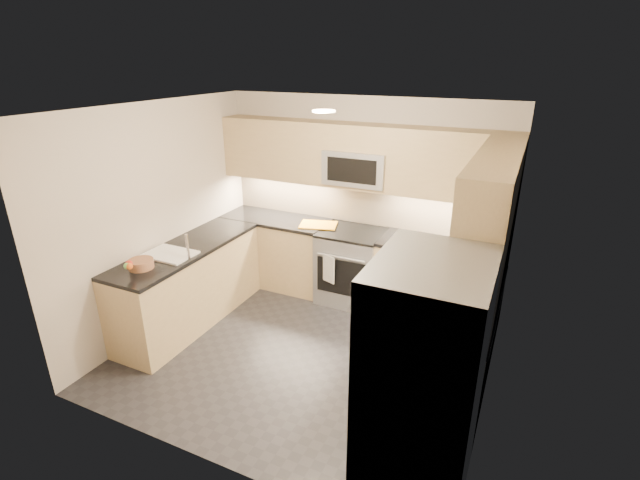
{
  "coord_description": "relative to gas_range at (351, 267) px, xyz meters",
  "views": [
    {
      "loc": [
        1.89,
        -3.68,
        2.93
      ],
      "look_at": [
        0.0,
        0.35,
        1.15
      ],
      "focal_mm": 26.0,
      "sensor_mm": 36.0,
      "label": 1
    }
  ],
  "objects": [
    {
      "name": "wall_back",
      "position": [
        0.0,
        0.32,
        0.79
      ],
      "size": [
        3.6,
        0.02,
        2.5
      ],
      "primitive_type": "cube",
      "color": "#BCB1A4",
      "rests_on": "floor"
    },
    {
      "name": "upper_cab_back",
      "position": [
        0.0,
        0.15,
        1.37
      ],
      "size": [
        3.6,
        0.35,
        0.75
      ],
      "primitive_type": "cube",
      "color": "tan",
      "rests_on": "wall_back"
    },
    {
      "name": "oven_handle",
      "position": [
        0.0,
        -0.35,
        0.26
      ],
      "size": [
        0.6,
        0.02,
        0.02
      ],
      "primitive_type": "cylinder",
      "rotation": [
        0.0,
        1.57,
        0.0
      ],
      "color": "#B2B5BA",
      "rests_on": "gas_range"
    },
    {
      "name": "fridge_handle_left",
      "position": [
        1.08,
        -2.61,
        0.49
      ],
      "size": [
        0.02,
        0.02,
        1.2
      ],
      "primitive_type": "cylinder",
      "color": "#B2B5BA",
      "rests_on": "refrigerator"
    },
    {
      "name": "oven_door_glass",
      "position": [
        0.0,
        -0.33,
        -0.01
      ],
      "size": [
        0.62,
        0.02,
        0.45
      ],
      "primitive_type": "cube",
      "color": "black",
      "rests_on": "gas_range"
    },
    {
      "name": "sink_basin",
      "position": [
        -1.5,
        -1.53,
        0.42
      ],
      "size": [
        0.52,
        0.38,
        0.16
      ],
      "primitive_type": "cube",
      "color": "white",
      "rests_on": "base_cab_peninsula"
    },
    {
      "name": "floor",
      "position": [
        0.0,
        -1.28,
        -0.46
      ],
      "size": [
        3.6,
        3.2,
        0.0
      ],
      "primitive_type": "cube",
      "color": "#242329",
      "rests_on": "ground"
    },
    {
      "name": "backsplash_back",
      "position": [
        0.0,
        0.32,
        0.74
      ],
      "size": [
        3.6,
        0.01,
        0.51
      ],
      "primitive_type": "cube",
      "color": "tan",
      "rests_on": "wall_back"
    },
    {
      "name": "base_cab_back_left",
      "position": [
        -1.09,
        0.02,
        -0.01
      ],
      "size": [
        1.42,
        0.6,
        0.9
      ],
      "primitive_type": "cube",
      "color": "tan",
      "rests_on": "floor"
    },
    {
      "name": "refrigerator",
      "position": [
        1.45,
        -2.43,
        0.45
      ],
      "size": [
        0.7,
        0.9,
        1.8
      ],
      "primitive_type": "cube",
      "color": "#919498",
      "rests_on": "floor"
    },
    {
      "name": "countertop_back_right",
      "position": [
        1.09,
        0.02,
        0.47
      ],
      "size": [
        1.42,
        0.63,
        0.04
      ],
      "primitive_type": "cube",
      "color": "black",
      "rests_on": "base_cab_back_right"
    },
    {
      "name": "fruit_orange",
      "position": [
        -1.47,
        -2.1,
        0.6
      ],
      "size": [
        0.07,
        0.07,
        0.07
      ],
      "primitive_type": "sphere",
      "color": "#D95E18",
      "rests_on": "fruit_basket"
    },
    {
      "name": "faucet",
      "position": [
        -1.24,
        -1.53,
        0.62
      ],
      "size": [
        0.03,
        0.03,
        0.28
      ],
      "primitive_type": "cylinder",
      "color": "silver",
      "rests_on": "countertop_peninsula"
    },
    {
      "name": "fruit_pear",
      "position": [
        -1.49,
        -2.1,
        0.6
      ],
      "size": [
        0.06,
        0.06,
        0.06
      ],
      "primitive_type": "sphere",
      "color": "#69C253",
      "rests_on": "fruit_basket"
    },
    {
      "name": "ceiling",
      "position": [
        0.0,
        -1.28,
        2.04
      ],
      "size": [
        3.6,
        3.2,
        0.02
      ],
      "primitive_type": "cube",
      "color": "beige",
      "rests_on": "wall_back"
    },
    {
      "name": "base_cab_right",
      "position": [
        1.5,
        -1.12,
        -0.01
      ],
      "size": [
        0.6,
        1.7,
        0.9
      ],
      "primitive_type": "cube",
      "color": "tan",
      "rests_on": "floor"
    },
    {
      "name": "microwave",
      "position": [
        0.0,
        0.12,
        1.24
      ],
      "size": [
        0.76,
        0.4,
        0.4
      ],
      "primitive_type": "cube",
      "color": "#A2A4AA",
      "rests_on": "upper_cab_back"
    },
    {
      "name": "wall_left",
      "position": [
        -1.8,
        -1.28,
        0.79
      ],
      "size": [
        0.02,
        3.2,
        2.5
      ],
      "primitive_type": "cube",
      "color": "#BCB1A4",
      "rests_on": "floor"
    },
    {
      "name": "dish_towel_check",
      "position": [
        -0.15,
        -0.37,
        0.1
      ],
      "size": [
        0.17,
        0.08,
        0.34
      ],
      "primitive_type": "cube",
      "rotation": [
        0.0,
        0.0,
        -0.37
      ],
      "color": "silver",
      "rests_on": "oven_handle"
    },
    {
      "name": "gas_range",
      "position": [
        0.0,
        0.0,
        0.0
      ],
      "size": [
        0.76,
        0.65,
        0.91
      ],
      "primitive_type": "cube",
      "color": "gray",
      "rests_on": "floor"
    },
    {
      "name": "base_cab_peninsula",
      "position": [
        -1.5,
        -1.28,
        -0.01
      ],
      "size": [
        0.6,
        2.0,
        0.9
      ],
      "primitive_type": "cube",
      "color": "tan",
      "rests_on": "floor"
    },
    {
      "name": "utensil_bowl",
      "position": [
        1.45,
        -0.12,
        0.56
      ],
      "size": [
        0.29,
        0.29,
        0.16
      ],
      "primitive_type": "cylinder",
      "rotation": [
        0.0,
        0.0,
        0.03
      ],
      "color": "green",
      "rests_on": "countertop_back_right"
    },
    {
      "name": "countertop_back_left",
      "position": [
        -1.09,
        0.02,
        0.47
      ],
      "size": [
        1.42,
        0.63,
        0.04
      ],
      "primitive_type": "cube",
      "color": "black",
      "rests_on": "base_cab_back_left"
    },
    {
      "name": "base_cab_back_right",
      "position": [
        1.09,
        0.02,
        -0.01
      ],
      "size": [
        1.42,
        0.6,
        0.9
      ],
      "primitive_type": "cube",
      "color": "tan",
      "rests_on": "floor"
    },
    {
      "name": "range_cooktop",
      "position": [
        0.0,
        0.0,
        0.46
      ],
      "size": [
        0.76,
        0.65,
        0.03
      ],
      "primitive_type": "cube",
      "color": "black",
      "rests_on": "gas_range"
    },
    {
      "name": "wall_front",
      "position": [
        0.0,
        -2.88,
        0.79
      ],
      "size": [
        3.6,
        0.02,
        2.5
      ],
      "primitive_type": "cube",
      "color": "#BCB1A4",
      "rests_on": "floor"
    },
    {
      "name": "countertop_peninsula",
      "position": [
        -1.5,
        -1.28,
        0.47
      ],
      "size": [
        0.63,
        2.0,
        0.04
      ],
      "primitive_type": "cube",
      "color": "black",
      "rests_on": "base_cab_peninsula"
    },
    {
      "name": "cutting_board",
      "position": [
        -0.45,
        -0.0,
        0.49
      ],
      "size": [
        0.52,
        0.43,
        0.01
      ],
      "primitive_type": "cube",
      "rotation": [
        0.0,
        0.0,
        0.27
      ],
      "color": "orange",
      "rests_on": "countertop_back_left"
    },
    {
      "name": "wall_right",
      "position": [
        1.8,
        -1.28,
        0.79
      ],
      "size": [
        0.02,
        3.2,
        2.5
      ],
      "primitive_type": "cube",
      "color": "#BCB1A4",
      "rests_on": "floor"
    },
    {
      "name": "upper_cab_right",
      "position": [
        1.62,
        -1.0,
        1.37
      ],
      "size": [
        0.35,
        1.95,
        0.75
      ],
      "primitive_type": "cube",
      "color": "tan",
      "rests_on": "wall_right"
    },
    {
      "name": "backsplash_right",
      "position": [
        1.8,
        -0.82,
        0.74
      ],
      "size": [
        0.01,
        2.3,
        0.51
      ],
      "primitive_type": "cube",
      "color": "tan",
      "rests_on": "wall_right"
    },
    {
      "name": "countertop_right",
      "position": [
        1.5,
        -1.12,
        0.47
      ],
      "size": [
        0.63,
        1.7,
        0.04
      ],
      "primitive_type": "cube",
      "color": "black",
      "rests_on": "base_cab_right"
    },
    {
      "name": "microwave_door",
      "position": [
        0.0,
        -0.08,
        1.24
      ],
      "size": [
        0.6,
        0.01,
        0.28
      ],
      "primitive_type": "cube",
      "color": "black",
      "rests_on": "microwave"
    },
    {
      "name": "fridge_handle_right",
      "position": [
        1.08,
        -2.25,
        0.49
      ],
      "size": [
        0.02,
        0.02,
        1.2
      ],
      "primitive_type": "cylinder",
      "color": "#B2B5BA",
      "rests_on": "refrigerator"
    },
    {
      "name": "fruit_basket",
      "position": [
        -1.53,
        -1.9,
        0.53
      ],
      "size": [
        0.31,
        0.31,
        0.09
      ],
      "primitive_type": "cylinder",
      "rotation": [
        0.0,
        0.0,
        0.28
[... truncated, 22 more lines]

